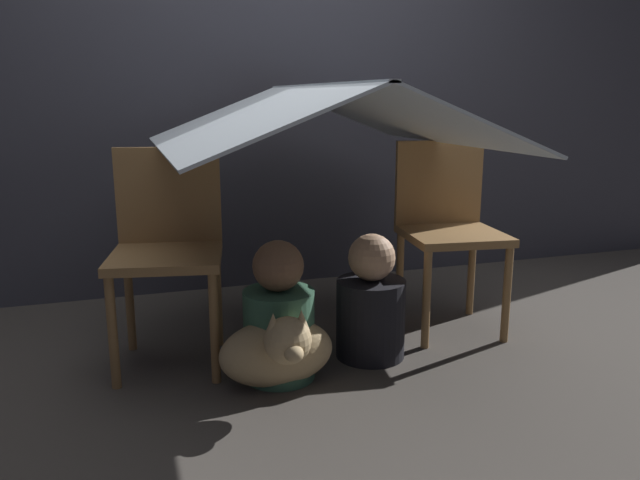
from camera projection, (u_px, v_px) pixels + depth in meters
name	position (u px, v px, depth m)	size (l,w,h in m)	color
ground_plane	(324.00, 350.00, 2.72)	(8.80, 8.80, 0.00)	#47423D
wall_back	(263.00, 65.00, 3.43)	(7.00, 0.05, 2.50)	#3D3D47
chair_left	(168.00, 243.00, 2.53)	(0.50, 0.50, 0.88)	olive
chair_right	(447.00, 223.00, 2.92)	(0.48, 0.48, 0.88)	olive
sheet_canopy	(320.00, 116.00, 2.54)	(1.29, 1.44, 0.26)	silver
person_front	(279.00, 320.00, 2.41)	(0.28, 0.28, 0.55)	#38664C
person_second	(371.00, 306.00, 2.61)	(0.29, 0.29, 0.53)	black
dog	(279.00, 350.00, 2.33)	(0.44, 0.39, 0.35)	tan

